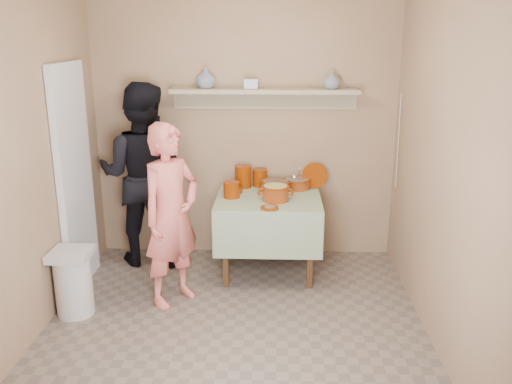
{
  "coord_description": "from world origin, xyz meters",
  "views": [
    {
      "loc": [
        0.31,
        -3.6,
        2.25
      ],
      "look_at": [
        0.15,
        0.75,
        0.95
      ],
      "focal_mm": 38.0,
      "sensor_mm": 36.0,
      "label": 1
    }
  ],
  "objects_px": {
    "person_cook": "(171,215)",
    "trash_bin": "(73,282)",
    "serving_table": "(269,207)",
    "person_helper": "(143,175)",
    "cazuela_rice": "(275,192)"
  },
  "relations": [
    {
      "from": "person_cook",
      "to": "cazuela_rice",
      "type": "relative_size",
      "value": 4.71
    },
    {
      "from": "person_cook",
      "to": "serving_table",
      "type": "xyz_separation_m",
      "value": [
        0.8,
        0.66,
        -0.14
      ]
    },
    {
      "from": "person_cook",
      "to": "person_helper",
      "type": "relative_size",
      "value": 0.87
    },
    {
      "from": "person_helper",
      "to": "serving_table",
      "type": "distance_m",
      "value": 1.28
    },
    {
      "from": "person_helper",
      "to": "serving_table",
      "type": "bearing_deg",
      "value": 173.43
    },
    {
      "from": "cazuela_rice",
      "to": "trash_bin",
      "type": "relative_size",
      "value": 0.59
    },
    {
      "from": "person_cook",
      "to": "cazuela_rice",
      "type": "distance_m",
      "value": 1.0
    },
    {
      "from": "person_cook",
      "to": "trash_bin",
      "type": "relative_size",
      "value": 2.78
    },
    {
      "from": "person_helper",
      "to": "trash_bin",
      "type": "distance_m",
      "value": 1.32
    },
    {
      "from": "serving_table",
      "to": "person_helper",
      "type": "bearing_deg",
      "value": 171.07
    },
    {
      "from": "person_helper",
      "to": "cazuela_rice",
      "type": "relative_size",
      "value": 5.44
    },
    {
      "from": "person_helper",
      "to": "cazuela_rice",
      "type": "distance_m",
      "value": 1.35
    },
    {
      "from": "trash_bin",
      "to": "cazuela_rice",
      "type": "bearing_deg",
      "value": 24.71
    },
    {
      "from": "person_cook",
      "to": "person_helper",
      "type": "height_order",
      "value": "person_helper"
    },
    {
      "from": "serving_table",
      "to": "trash_bin",
      "type": "xyz_separation_m",
      "value": [
        -1.58,
        -0.92,
        -0.36
      ]
    }
  ]
}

